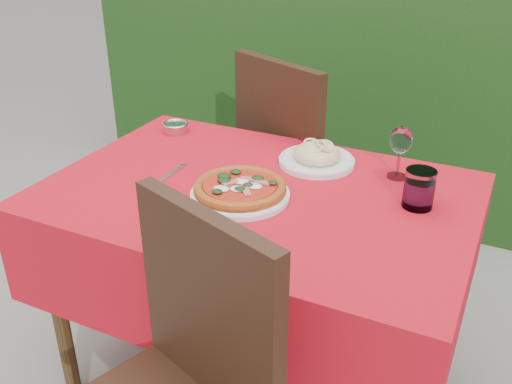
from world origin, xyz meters
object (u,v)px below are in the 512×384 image
at_px(pasta_plate, 317,157).
at_px(steel_ramekin, 176,128).
at_px(chair_far, 297,162).
at_px(water_glass, 419,191).
at_px(fork, 169,175).
at_px(wine_glass, 401,142).
at_px(pizza_plate, 240,190).

bearing_deg(pasta_plate, steel_ramekin, 175.87).
distance_m(chair_far, water_glass, 0.79).
xyz_separation_m(chair_far, fork, (-0.18, -0.64, 0.18)).
bearing_deg(water_glass, wine_glass, 120.45).
distance_m(pizza_plate, fork, 0.27).
bearing_deg(pizza_plate, wine_glass, 41.53).
distance_m(chair_far, pasta_plate, 0.45).
relative_size(chair_far, wine_glass, 5.97).
relative_size(water_glass, wine_glass, 0.67).
distance_m(water_glass, wine_glass, 0.20).
bearing_deg(fork, wine_glass, 23.77).
height_order(water_glass, wine_glass, wine_glass).
relative_size(pasta_plate, fork, 1.44).
relative_size(fork, steel_ramekin, 1.99).
distance_m(pasta_plate, steel_ramekin, 0.57).
height_order(pasta_plate, wine_glass, wine_glass).
xyz_separation_m(pasta_plate, steel_ramekin, (-0.57, 0.04, -0.01)).
height_order(pizza_plate, fork, pizza_plate).
xyz_separation_m(pizza_plate, wine_glass, (0.38, 0.33, 0.09)).
distance_m(chair_far, pizza_plate, 0.70).
relative_size(pasta_plate, water_glass, 2.22).
bearing_deg(pasta_plate, fork, -143.22).
relative_size(wine_glass, fork, 0.97).
height_order(chair_far, wine_glass, chair_far).
bearing_deg(water_glass, pasta_plate, 157.21).
height_order(pizza_plate, wine_glass, wine_glass).
bearing_deg(wine_glass, fork, -154.96).
relative_size(chair_far, steel_ramekin, 11.53).
height_order(fork, steel_ramekin, steel_ramekin).
bearing_deg(water_glass, fork, -169.54).
bearing_deg(wine_glass, pizza_plate, -138.47).
relative_size(chair_far, fork, 5.79).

